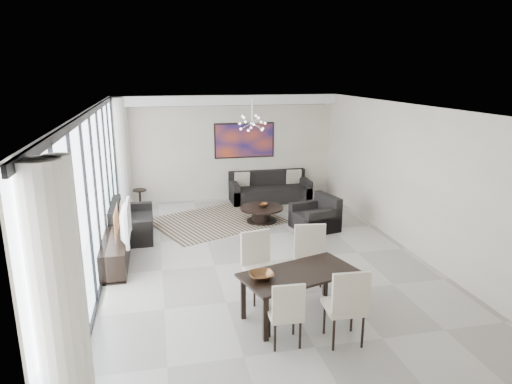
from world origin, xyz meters
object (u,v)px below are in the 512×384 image
object	(u,v)px
coffee_table	(262,213)
dining_table	(299,278)
television	(121,222)
sofa_main	(270,191)
tv_console	(115,253)

from	to	relation	value
coffee_table	dining_table	distance (m)	4.42
television	dining_table	size ratio (longest dim) A/B	0.63
sofa_main	television	xyz separation A→B (m)	(-3.73, -3.72, 0.58)
sofa_main	television	distance (m)	5.30
coffee_table	television	distance (m)	3.72
coffee_table	television	world-z (taller)	television
coffee_table	television	xyz separation A→B (m)	(-3.09, -1.96, 0.65)
sofa_main	tv_console	xyz separation A→B (m)	(-3.89, -3.67, -0.01)
coffee_table	tv_console	xyz separation A→B (m)	(-3.25, -1.92, 0.06)
television	dining_table	xyz separation A→B (m)	(2.62, -2.41, -0.24)
coffee_table	tv_console	distance (m)	3.77
tv_console	coffee_table	bearing A→B (deg)	30.58
tv_console	sofa_main	bearing A→B (deg)	43.34
tv_console	dining_table	world-z (taller)	dining_table
sofa_main	dining_table	xyz separation A→B (m)	(-1.11, -6.13, 0.34)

